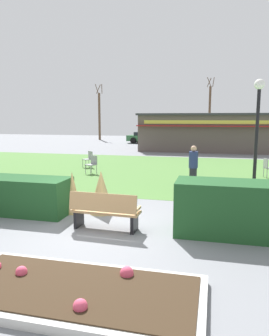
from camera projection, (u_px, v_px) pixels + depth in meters
The scene contains 19 objects.
ground_plane at pixel (96, 230), 7.86m from camera, with size 80.00×80.00×0.00m, color slate.
lawn_patch at pixel (159, 170), 16.74m from camera, with size 36.00×12.00×0.01m, color #4C7A38.
flower_bed at pixel (73, 291), 4.94m from camera, with size 3.94×1.81×0.33m.
park_bench at pixel (105, 211), 7.83m from camera, with size 1.72×0.59×0.95m.
hedge_left at pixel (26, 196), 9.20m from camera, with size 2.52×1.10×1.03m, color #1E4C23.
hedge_right at pixel (232, 209), 7.45m from camera, with size 2.59×1.10×1.27m, color #1E4C23.
ornamental_grass_behind_left at pixel (72, 192), 9.23m from camera, with size 0.51×0.51×1.21m, color tan.
ornamental_grass_behind_right at pixel (101, 192), 9.23m from camera, with size 0.72×0.72×1.23m, color tan.
lamppost_mid at pixel (257, 123), 11.26m from camera, with size 0.36×0.36×4.04m.
food_kiosk at pixel (205, 132), 26.62m from camera, with size 10.80×4.81×3.06m.
cafe_chair_west at pixel (92, 163), 15.75m from camera, with size 0.59×0.59×0.89m.
cafe_chair_east at pixel (89, 158), 17.77m from camera, with size 0.62×0.62×0.89m.
cafe_chair_center at pixel (268, 166), 14.65m from camera, with size 0.53×0.53×0.89m.
person_strolling at pixel (193, 168), 12.14m from camera, with size 0.34×0.34×1.69m.
parked_car_west_slot at pixel (147, 137), 34.48m from camera, with size 4.27×2.19×1.20m.
parked_car_center_slot at pixel (198, 138), 33.21m from camera, with size 4.35×2.35×1.20m.
parked_car_east_slot at pixel (255, 139), 31.90m from camera, with size 4.33×2.31×1.20m.
tree_left_bg at pixel (99, 115), 39.62m from camera, with size 0.91×0.96×6.75m.
tree_right_bg at pixel (210, 112), 39.37m from camera, with size 0.91×0.96×7.52m.
Camera 1 is at (2.71, -7.09, 2.72)m, focal length 34.45 mm.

